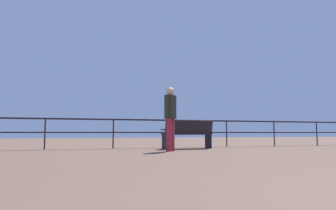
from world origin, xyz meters
The scene contains 3 objects.
pier_railing centered at (0.00, 9.80, 0.73)m, with size 25.25×0.05×0.98m.
bench_near_left centered at (0.19, 8.89, 0.52)m, with size 1.65×0.67×0.92m.
person_by_bench centered at (-0.76, 7.80, 1.03)m, with size 0.44×0.44×1.80m.
Camera 1 is at (-3.35, -0.16, 0.51)m, focal length 31.79 mm.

